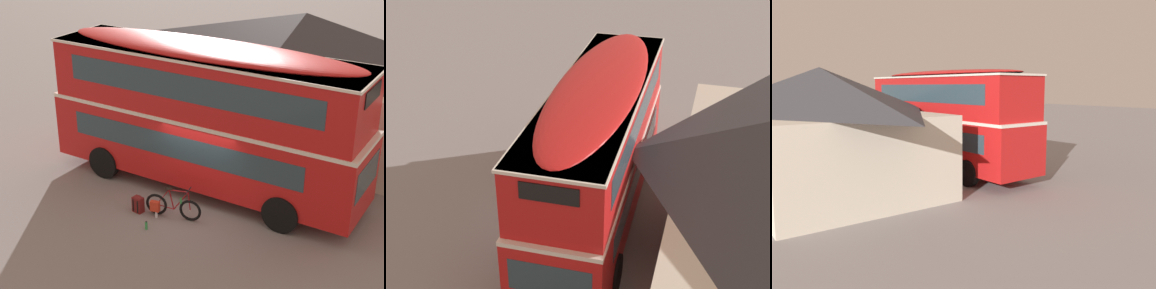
# 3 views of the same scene
# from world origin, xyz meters

# --- Properties ---
(ground_plane) EXTENTS (120.00, 120.00, 0.00)m
(ground_plane) POSITION_xyz_m (0.00, 0.00, 0.00)
(ground_plane) COLOR gray
(double_decker_bus) EXTENTS (10.38, 2.73, 4.79)m
(double_decker_bus) POSITION_xyz_m (-0.47, 1.15, 2.64)
(double_decker_bus) COLOR black
(double_decker_bus) RESTS_ON ground
(touring_bicycle) EXTENTS (1.74, 0.67, 1.00)m
(touring_bicycle) POSITION_xyz_m (-0.35, -1.06, 0.37)
(touring_bicycle) COLOR black
(touring_bicycle) RESTS_ON ground
(backpack_on_ground) EXTENTS (0.36, 0.32, 0.54)m
(backpack_on_ground) POSITION_xyz_m (-1.37, -1.30, 0.28)
(backpack_on_ground) COLOR maroon
(backpack_on_ground) RESTS_ON ground
(water_bottle_clear_plastic) EXTENTS (0.08, 0.08, 0.23)m
(water_bottle_clear_plastic) POSITION_xyz_m (-0.72, -1.29, 0.11)
(water_bottle_clear_plastic) COLOR silver
(water_bottle_clear_plastic) RESTS_ON ground
(water_bottle_green_metal) EXTENTS (0.08, 0.08, 0.26)m
(water_bottle_green_metal) POSITION_xyz_m (-0.59, -1.98, 0.12)
(water_bottle_green_metal) COLOR green
(water_bottle_green_metal) RESTS_ON ground
(pub_building) EXTENTS (11.71, 6.89, 4.82)m
(pub_building) POSITION_xyz_m (0.52, 6.75, 2.46)
(pub_building) COLOR beige
(pub_building) RESTS_ON ground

